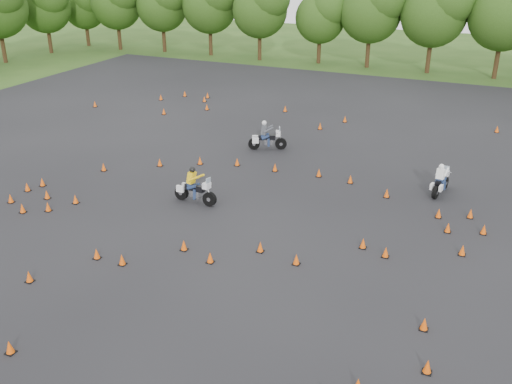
% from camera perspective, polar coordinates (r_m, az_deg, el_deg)
% --- Properties ---
extents(ground, '(140.00, 140.00, 0.00)m').
position_cam_1_polar(ground, '(24.45, -3.79, -6.05)').
color(ground, '#2D5119').
rests_on(ground, ground).
extents(asphalt_pad, '(62.00, 62.00, 0.00)m').
position_cam_1_polar(asphalt_pad, '(29.30, 1.57, -0.69)').
color(asphalt_pad, black).
rests_on(asphalt_pad, ground).
extents(treeline, '(87.33, 32.41, 10.23)m').
position_cam_1_polar(treeline, '(54.80, 13.82, 15.34)').
color(treeline, '#284614').
rests_on(treeline, ground).
extents(traffic_cones, '(36.51, 33.20, 0.45)m').
position_cam_1_polar(traffic_cones, '(29.13, 0.60, -0.35)').
color(traffic_cones, '#F3570A').
rests_on(traffic_cones, asphalt_pad).
extents(rider_grey, '(2.53, 1.68, 1.88)m').
position_cam_1_polar(rider_grey, '(36.07, 1.17, 5.72)').
color(rider_grey, '#44464C').
rests_on(rider_grey, ground).
extents(rider_yellow, '(2.45, 0.91, 1.85)m').
position_cam_1_polar(rider_yellow, '(28.64, -6.17, 0.61)').
color(rider_yellow, yellow).
rests_on(rider_yellow, ground).
extents(rider_white, '(1.08, 2.29, 1.70)m').
position_cam_1_polar(rider_white, '(31.12, 18.08, 1.30)').
color(rider_white, white).
rests_on(rider_white, ground).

